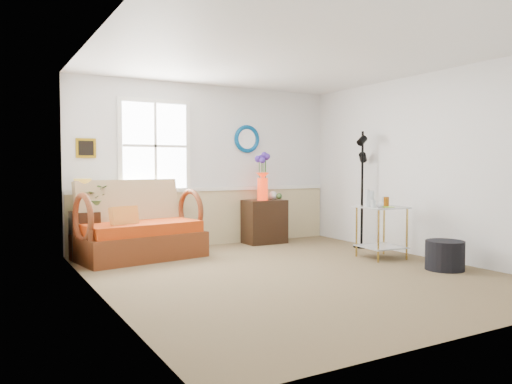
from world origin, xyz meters
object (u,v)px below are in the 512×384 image
lamp_stand (85,235)px  side_table (381,232)px  loveseat (140,219)px  cabinet (264,222)px  floor_lamp (362,190)px  ottoman (445,255)px

lamp_stand → side_table: (3.64, -1.97, 0.03)m
loveseat → cabinet: 2.25m
floor_lamp → ottoman: floor_lamp is taller
side_table → ottoman: 1.00m
side_table → ottoman: (0.14, -0.98, -0.18)m
cabinet → ottoman: size_ratio=1.53×
side_table → cabinet: bearing=110.3°
cabinet → side_table: side_table is taller
lamp_stand → ottoman: (3.77, -2.95, -0.15)m
cabinet → floor_lamp: bearing=-44.7°
side_table → ottoman: size_ratio=1.54×
floor_lamp → ottoman: bearing=-111.0°
loveseat → floor_lamp: bearing=-22.2°
cabinet → ottoman: cabinet is taller
cabinet → side_table: 2.12m
side_table → ottoman: bearing=-82.0°
loveseat → lamp_stand: (-0.69, 0.32, -0.22)m
side_table → floor_lamp: size_ratio=0.40×
cabinet → loveseat: bearing=-171.1°
lamp_stand → floor_lamp: 4.23m
loveseat → side_table: loveseat is taller
side_table → lamp_stand: bearing=151.5°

